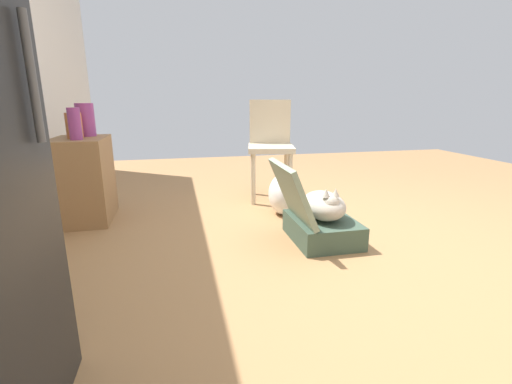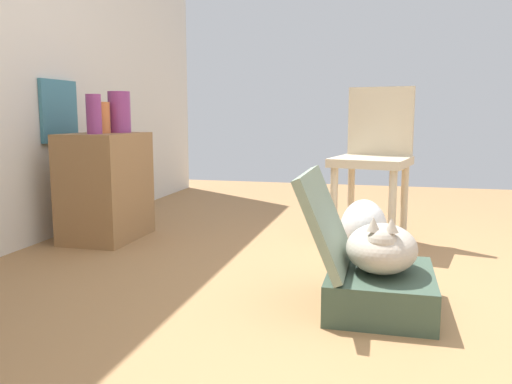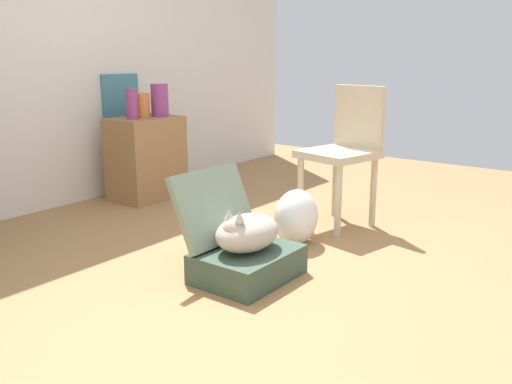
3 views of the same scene
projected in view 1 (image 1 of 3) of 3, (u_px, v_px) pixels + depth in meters
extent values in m
plane|color=#9E7247|center=(347.00, 241.00, 2.46)|extent=(7.68, 7.68, 0.00)
cube|color=teal|center=(29.00, 120.00, 2.68)|extent=(0.37, 0.02, 0.39)
cube|color=#384C3D|center=(322.00, 229.00, 2.47)|extent=(0.52, 0.41, 0.16)
cube|color=gray|center=(292.00, 193.00, 2.35)|extent=(0.52, 0.20, 0.40)
ellipsoid|color=#B2A899|center=(323.00, 205.00, 2.42)|extent=(0.39, 0.28, 0.19)
sphere|color=#B2A899|center=(330.00, 204.00, 2.31)|extent=(0.12, 0.12, 0.12)
cone|color=#B2A899|center=(336.00, 192.00, 2.30)|extent=(0.05, 0.05, 0.05)
cone|color=#B2A899|center=(326.00, 193.00, 2.29)|extent=(0.05, 0.05, 0.05)
cylinder|color=#B2A899|center=(308.00, 206.00, 2.59)|extent=(0.20, 0.03, 0.07)
ellipsoid|color=white|center=(283.00, 195.00, 3.00)|extent=(0.33, 0.25, 0.35)
cylinder|color=#4C4C4C|center=(32.00, 78.00, 0.97)|extent=(0.02, 0.02, 0.35)
cube|color=olive|center=(84.00, 180.00, 2.82)|extent=(0.56, 0.39, 0.66)
cylinder|color=#8C387A|center=(75.00, 124.00, 2.58)|extent=(0.09, 0.09, 0.23)
cylinder|color=#8C387A|center=(86.00, 120.00, 2.85)|extent=(0.14, 0.14, 0.26)
cylinder|color=#CC6B38|center=(74.00, 125.00, 2.71)|extent=(0.12, 0.12, 0.19)
cylinder|color=beige|center=(253.00, 179.00, 3.26)|extent=(0.04, 0.04, 0.47)
cylinder|color=beige|center=(290.00, 179.00, 3.27)|extent=(0.04, 0.04, 0.47)
cylinder|color=beige|center=(253.00, 172.00, 3.61)|extent=(0.04, 0.04, 0.47)
cylinder|color=beige|center=(286.00, 171.00, 3.62)|extent=(0.04, 0.04, 0.47)
cube|color=beige|center=(271.00, 148.00, 3.37)|extent=(0.53, 0.51, 0.05)
cube|color=beige|center=(270.00, 122.00, 3.51)|extent=(0.12, 0.40, 0.42)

